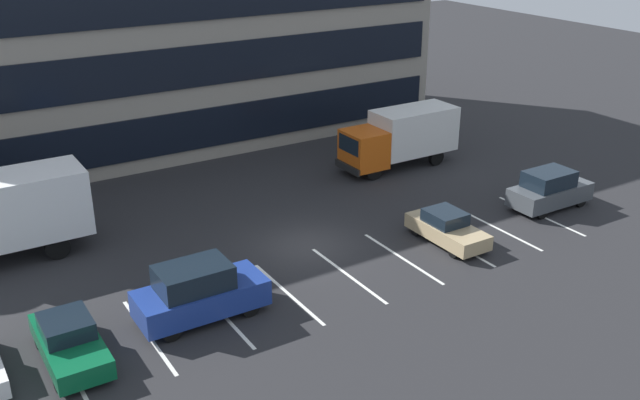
{
  "coord_description": "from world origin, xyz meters",
  "views": [
    {
      "loc": [
        -14.54,
        -24.47,
        14.16
      ],
      "look_at": [
        1.43,
        1.28,
        1.4
      ],
      "focal_mm": 40.36,
      "sensor_mm": 36.0,
      "label": 1
    }
  ],
  "objects_px": {
    "suv_charcoal": "(550,190)",
    "sedan_forest": "(69,341)",
    "suv_navy": "(199,292)",
    "sedan_tan": "(447,228)",
    "box_truck_orange": "(401,135)"
  },
  "relations": [
    {
      "from": "suv_charcoal",
      "to": "sedan_tan",
      "type": "relative_size",
      "value": 1.07
    },
    {
      "from": "suv_charcoal",
      "to": "sedan_tan",
      "type": "height_order",
      "value": "suv_charcoal"
    },
    {
      "from": "box_truck_orange",
      "to": "suv_navy",
      "type": "height_order",
      "value": "box_truck_orange"
    },
    {
      "from": "suv_charcoal",
      "to": "suv_navy",
      "type": "relative_size",
      "value": 0.9
    },
    {
      "from": "suv_charcoal",
      "to": "box_truck_orange",
      "type": "bearing_deg",
      "value": 106.66
    },
    {
      "from": "sedan_tan",
      "to": "suv_navy",
      "type": "distance_m",
      "value": 11.78
    },
    {
      "from": "suv_navy",
      "to": "sedan_forest",
      "type": "bearing_deg",
      "value": -177.58
    },
    {
      "from": "box_truck_orange",
      "to": "suv_navy",
      "type": "xyz_separation_m",
      "value": [
        -16.06,
        -8.94,
        -0.79
      ]
    },
    {
      "from": "box_truck_orange",
      "to": "suv_charcoal",
      "type": "xyz_separation_m",
      "value": [
        2.57,
        -8.6,
        -0.89
      ]
    },
    {
      "from": "suv_navy",
      "to": "suv_charcoal",
      "type": "bearing_deg",
      "value": 1.04
    },
    {
      "from": "suv_charcoal",
      "to": "sedan_forest",
      "type": "distance_m",
      "value": 23.33
    },
    {
      "from": "suv_navy",
      "to": "sedan_forest",
      "type": "relative_size",
      "value": 1.12
    },
    {
      "from": "sedan_tan",
      "to": "box_truck_orange",
      "type": "bearing_deg",
      "value": 64.28
    },
    {
      "from": "suv_charcoal",
      "to": "sedan_forest",
      "type": "bearing_deg",
      "value": -178.68
    },
    {
      "from": "box_truck_orange",
      "to": "sedan_forest",
      "type": "height_order",
      "value": "box_truck_orange"
    }
  ]
}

